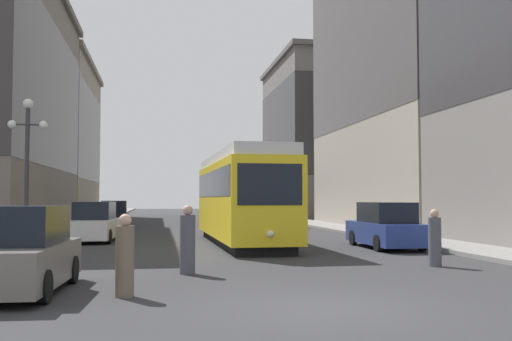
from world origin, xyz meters
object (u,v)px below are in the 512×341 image
at_px(parked_car_left_far, 19,253).
at_px(parked_car_right_far, 386,227).
at_px(transit_bus, 250,199).
at_px(pedestrian_crossing_far, 125,258).
at_px(pedestrian_crossing_near, 188,242).
at_px(parked_car_left_near, 94,223).
at_px(lamp_post_left_near, 27,150).
at_px(pedestrian_on_sidewalk, 435,240).
at_px(streetcar, 241,195).
at_px(parked_car_left_mid, 114,216).

bearing_deg(parked_car_left_far, parked_car_right_far, 40.62).
distance_m(transit_bus, pedestrian_crossing_far, 33.67).
bearing_deg(pedestrian_crossing_near, parked_car_left_near, -108.96).
bearing_deg(lamp_post_left_near, pedestrian_on_sidewalk, -26.95).
height_order(transit_bus, parked_car_left_near, transit_bus).
distance_m(parked_car_left_near, lamp_post_left_near, 6.09).
bearing_deg(transit_bus, streetcar, -99.02).
bearing_deg(streetcar, pedestrian_crossing_far, -109.08).
bearing_deg(parked_car_right_far, parked_car_left_far, 38.77).
bearing_deg(parked_car_left_near, lamp_post_left_near, -107.41).
distance_m(streetcar, parked_car_right_far, 6.30).
relative_size(transit_bus, pedestrian_on_sidewalk, 7.53).
height_order(transit_bus, pedestrian_on_sidewalk, transit_bus).
xyz_separation_m(pedestrian_on_sidewalk, lamp_post_left_near, (-12.73, 6.47, 2.99)).
distance_m(transit_bus, parked_car_right_far, 22.94).
relative_size(parked_car_left_mid, pedestrian_on_sidewalk, 2.65).
relative_size(transit_bus, parked_car_left_far, 2.90).
height_order(parked_car_right_far, lamp_post_left_near, lamp_post_left_near).
bearing_deg(pedestrian_on_sidewalk, pedestrian_crossing_near, -1.60).
distance_m(parked_car_left_far, pedestrian_on_sidewalk, 11.24).
height_order(transit_bus, parked_car_left_mid, transit_bus).
height_order(streetcar, pedestrian_on_sidewalk, streetcar).
bearing_deg(parked_car_right_far, parked_car_left_mid, -54.56).
height_order(parked_car_left_near, pedestrian_on_sidewalk, parked_car_left_near).
xyz_separation_m(streetcar, pedestrian_crossing_near, (-2.79, -9.65, -1.26)).
xyz_separation_m(parked_car_left_far, lamp_post_left_near, (-1.90, 9.48, 2.92)).
xyz_separation_m(parked_car_left_far, pedestrian_crossing_near, (3.63, 2.48, -0.00)).
bearing_deg(parked_car_right_far, streetcar, -28.39).
relative_size(transit_bus, lamp_post_left_near, 2.27).
bearing_deg(streetcar, parked_car_left_far, -118.98).
xyz_separation_m(transit_bus, parked_car_left_far, (-9.97, -31.92, -1.10)).
xyz_separation_m(transit_bus, pedestrian_crossing_far, (-7.75, -32.75, -1.17)).
bearing_deg(pedestrian_on_sidewalk, transit_bus, -94.06).
bearing_deg(pedestrian_crossing_near, pedestrian_crossing_far, 30.94).
distance_m(streetcar, parked_car_left_far, 13.79).
distance_m(parked_car_left_mid, parked_car_right_far, 20.97).
relative_size(parked_car_left_far, pedestrian_crossing_near, 2.39).
xyz_separation_m(parked_car_right_far, pedestrian_on_sidewalk, (-0.97, -6.08, -0.07)).
height_order(parked_car_right_far, pedestrian_on_sidewalk, parked_car_right_far).
distance_m(transit_bus, parked_car_left_mid, 11.44).
xyz_separation_m(parked_car_left_mid, lamp_post_left_near, (-1.90, -16.94, 2.92)).
distance_m(pedestrian_on_sidewalk, lamp_post_left_near, 14.59).
bearing_deg(parked_car_left_far, parked_car_left_mid, 93.05).
bearing_deg(pedestrian_crossing_near, parked_car_right_far, -176.87).
xyz_separation_m(parked_car_left_far, pedestrian_crossing_far, (2.21, -0.83, -0.07)).
relative_size(parked_car_left_near, parked_car_left_mid, 1.01).
height_order(pedestrian_crossing_near, lamp_post_left_near, lamp_post_left_near).
xyz_separation_m(parked_car_left_mid, pedestrian_crossing_near, (3.64, -23.94, -0.00)).
relative_size(pedestrian_crossing_near, pedestrian_on_sidewalk, 1.09).
height_order(parked_car_left_near, parked_car_right_far, same).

